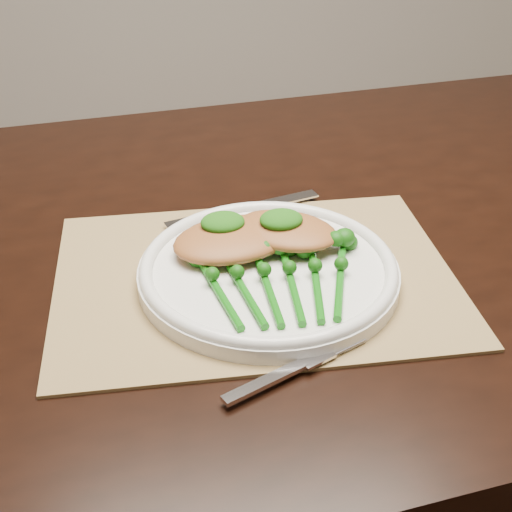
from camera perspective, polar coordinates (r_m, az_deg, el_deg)
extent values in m
plane|color=brown|center=(1.55, 4.89, -19.17)|extent=(4.00, 4.00, 0.00)
cube|color=black|center=(0.95, 2.69, 1.51)|extent=(1.69, 1.07, 0.04)
cube|color=olive|center=(0.83, -0.09, -1.67)|extent=(0.47, 0.35, 0.00)
cylinder|color=white|center=(0.81, 1.00, -1.39)|extent=(0.30, 0.30, 0.02)
torus|color=white|center=(0.81, 1.00, -0.78)|extent=(0.29, 0.29, 0.02)
cube|color=silver|center=(0.93, -4.70, 2.87)|extent=(0.09, 0.04, 0.01)
cube|color=silver|center=(0.97, 1.29, 4.28)|extent=(0.13, 0.05, 0.00)
cube|color=silver|center=(0.68, 0.73, -10.05)|extent=(0.09, 0.05, 0.01)
ellipsoid|color=#A15F2E|center=(0.83, -1.85, 1.36)|extent=(0.16, 0.13, 0.03)
ellipsoid|color=#A15F2E|center=(0.84, 2.37, 2.06)|extent=(0.15, 0.14, 0.03)
ellipsoid|color=#11460A|center=(0.84, -2.68, 2.71)|extent=(0.05, 0.04, 0.02)
ellipsoid|color=#11460A|center=(0.84, 2.03, 2.93)|extent=(0.05, 0.04, 0.02)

